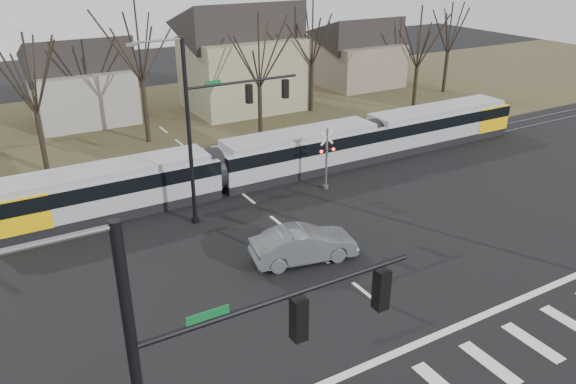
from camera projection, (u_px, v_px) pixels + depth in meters
ground at (395, 317)px, 23.59m from camera, size 140.00×140.00×0.00m
grass_verge at (156, 124)px, 48.90m from camera, size 140.00×28.00×0.01m
crosswalk at (467, 374)px, 20.42m from camera, size 27.00×2.60×0.01m
stop_line at (425, 341)px, 22.16m from camera, size 28.00×0.35×0.01m
lane_dashes at (234, 187)px, 36.24m from camera, size 0.18×30.00×0.01m
rail_pair at (235, 187)px, 36.08m from camera, size 90.00×1.52×0.06m
tram at (298, 151)px, 37.84m from camera, size 38.23×2.84×2.90m
sedan at (304, 244)px, 27.52m from camera, size 3.77×5.91×1.72m
signal_pole_far at (217, 120)px, 30.07m from camera, size 9.28×0.44×10.20m
rail_crossing_signal at (327, 161)px, 35.24m from camera, size 1.08×0.36×4.00m
tree_row at (200, 77)px, 43.05m from camera, size 59.20×7.20×10.00m
house_b at (80, 76)px, 48.16m from camera, size 8.64×7.56×7.65m
house_c at (242, 52)px, 51.70m from camera, size 10.80×8.64×10.10m
house_d at (359, 49)px, 60.67m from camera, size 8.64×7.56×7.65m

